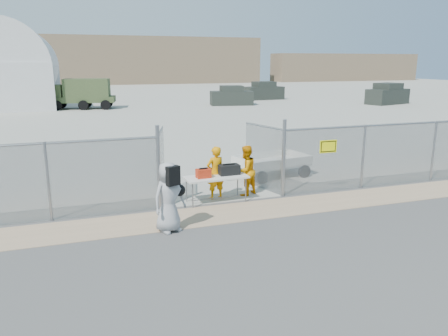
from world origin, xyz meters
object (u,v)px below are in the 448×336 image
object	(u,v)px
folding_table	(216,189)
utility_trailer	(272,165)
security_worker_left	(215,173)
visitor	(169,197)
security_worker_right	(246,170)

from	to	relation	value
folding_table	utility_trailer	distance (m)	3.77
utility_trailer	security_worker_left	bearing A→B (deg)	-154.79
visitor	utility_trailer	size ratio (longest dim) A/B	0.52
folding_table	security_worker_left	size ratio (longest dim) A/B	1.14
folding_table	security_worker_right	world-z (taller)	security_worker_right
visitor	folding_table	bearing A→B (deg)	23.68
security_worker_right	folding_table	bearing A→B (deg)	-6.41
security_worker_left	security_worker_right	xyz separation A→B (m)	(1.06, 0.09, -0.03)
security_worker_left	security_worker_right	bearing A→B (deg)	172.30
security_worker_left	utility_trailer	world-z (taller)	security_worker_left
security_worker_left	visitor	world-z (taller)	visitor
security_worker_left	security_worker_right	world-z (taller)	security_worker_left
security_worker_right	visitor	size ratio (longest dim) A/B	0.90
security_worker_right	utility_trailer	size ratio (longest dim) A/B	0.47
security_worker_right	visitor	bearing A→B (deg)	11.64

